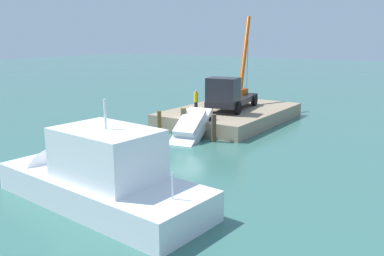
{
  "coord_description": "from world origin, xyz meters",
  "views": [
    {
      "loc": [
        23.05,
        16.23,
        6.96
      ],
      "look_at": [
        -0.1,
        0.42,
        0.65
      ],
      "focal_mm": 38.52,
      "sensor_mm": 36.0,
      "label": 1
    }
  ],
  "objects_px": {
    "crane_truck": "(230,92)",
    "salvaged_car": "(190,129)",
    "dock_worker": "(196,100)",
    "moored_yacht": "(80,184)"
  },
  "relations": [
    {
      "from": "dock_worker",
      "to": "salvaged_car",
      "type": "relative_size",
      "value": 0.36
    },
    {
      "from": "dock_worker",
      "to": "moored_yacht",
      "type": "height_order",
      "value": "moored_yacht"
    },
    {
      "from": "moored_yacht",
      "to": "crane_truck",
      "type": "bearing_deg",
      "value": -173.22
    },
    {
      "from": "crane_truck",
      "to": "dock_worker",
      "type": "relative_size",
      "value": 5.71
    },
    {
      "from": "crane_truck",
      "to": "salvaged_car",
      "type": "relative_size",
      "value": 2.04
    },
    {
      "from": "dock_worker",
      "to": "salvaged_car",
      "type": "xyz_separation_m",
      "value": [
        4.27,
        2.38,
        -1.24
      ]
    },
    {
      "from": "crane_truck",
      "to": "dock_worker",
      "type": "bearing_deg",
      "value": -46.91
    },
    {
      "from": "salvaged_car",
      "to": "moored_yacht",
      "type": "distance_m",
      "value": 11.2
    },
    {
      "from": "salvaged_car",
      "to": "moored_yacht",
      "type": "bearing_deg",
      "value": 8.56
    },
    {
      "from": "salvaged_car",
      "to": "dock_worker",
      "type": "bearing_deg",
      "value": -150.82
    }
  ]
}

